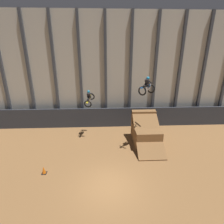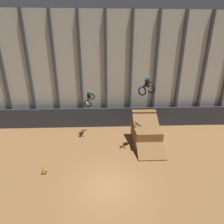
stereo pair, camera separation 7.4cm
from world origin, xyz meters
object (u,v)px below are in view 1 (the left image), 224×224
at_px(dirt_ramp, 145,133).
at_px(traffic_cone_near_ramp, 44,170).
at_px(rider_bike_right_air, 147,87).
at_px(rider_bike_left_air, 89,98).

bearing_deg(dirt_ramp, traffic_cone_near_ramp, -153.52).
bearing_deg(rider_bike_right_air, traffic_cone_near_ramp, -115.38).
distance_m(dirt_ramp, rider_bike_right_air, 4.80).
bearing_deg(traffic_cone_near_ramp, rider_bike_left_air, 62.47).
height_order(rider_bike_right_air, traffic_cone_near_ramp, rider_bike_right_air).
xyz_separation_m(dirt_ramp, rider_bike_right_air, (-0.44, -1.10, 4.65)).
height_order(dirt_ramp, rider_bike_left_air, rider_bike_left_air).
distance_m(rider_bike_left_air, traffic_cone_near_ramp, 7.58).
bearing_deg(rider_bike_right_air, dirt_ramp, 111.76).
bearing_deg(traffic_cone_near_ramp, rider_bike_right_air, 21.16).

